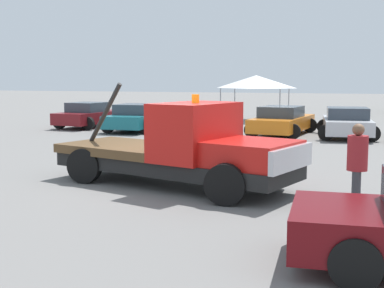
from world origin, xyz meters
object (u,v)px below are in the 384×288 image
at_px(parked_car_teal, 138,118).
at_px(parked_car_charcoal, 198,119).
at_px(person_near_truck, 357,162).
at_px(parked_car_orange, 282,121).
at_px(parked_car_silver, 347,123).
at_px(canopy_tent_white, 256,82).
at_px(parked_car_maroon, 89,115).
at_px(tow_truck, 185,151).

height_order(parked_car_teal, parked_car_charcoal, same).
distance_m(person_near_truck, parked_car_teal, 17.48).
distance_m(parked_car_orange, parked_car_silver, 2.88).
bearing_deg(parked_car_teal, parked_car_charcoal, -89.35).
xyz_separation_m(person_near_truck, parked_car_charcoal, (-7.68, 13.90, -0.37)).
relative_size(person_near_truck, parked_car_charcoal, 0.37).
bearing_deg(canopy_tent_white, parked_car_charcoal, -98.83).
distance_m(parked_car_charcoal, parked_car_orange, 4.07).
xyz_separation_m(parked_car_orange, canopy_tent_white, (-2.85, 7.80, 1.73)).
distance_m(person_near_truck, canopy_tent_white, 22.72).
relative_size(parked_car_maroon, parked_car_orange, 0.86).
xyz_separation_m(person_near_truck, canopy_tent_white, (-6.47, 21.74, 1.36)).
height_order(person_near_truck, parked_car_charcoal, person_near_truck).
xyz_separation_m(tow_truck, parked_car_orange, (0.36, 12.61, -0.25)).
xyz_separation_m(parked_car_teal, parked_car_orange, (7.19, 0.20, 0.00)).
bearing_deg(tow_truck, parked_car_teal, 135.43).
bearing_deg(canopy_tent_white, parked_car_teal, -118.47).
bearing_deg(parked_car_teal, canopy_tent_white, -30.68).
xyz_separation_m(tow_truck, person_near_truck, (3.98, -1.33, 0.12)).
relative_size(parked_car_charcoal, parked_car_silver, 1.03).
relative_size(tow_truck, parked_car_charcoal, 1.40).
height_order(parked_car_teal, canopy_tent_white, canopy_tent_white).
xyz_separation_m(person_near_truck, parked_car_teal, (-10.81, 13.74, -0.37)).
bearing_deg(parked_car_orange, canopy_tent_white, 26.64).
bearing_deg(person_near_truck, parked_car_charcoal, -58.65).
height_order(parked_car_charcoal, parked_car_silver, same).
height_order(parked_car_maroon, parked_car_orange, same).
relative_size(parked_car_teal, parked_car_charcoal, 1.00).
relative_size(person_near_truck, parked_car_silver, 0.38).
bearing_deg(parked_car_teal, parked_car_orange, -90.60).
distance_m(parked_car_teal, parked_car_charcoal, 3.13).
bearing_deg(parked_car_maroon, parked_car_charcoal, -89.76).
relative_size(tow_truck, parked_car_orange, 1.30).
relative_size(person_near_truck, parked_car_teal, 0.37).
height_order(parked_car_orange, parked_car_silver, same).
distance_m(parked_car_teal, canopy_tent_white, 9.27).
relative_size(parked_car_charcoal, canopy_tent_white, 1.32).
relative_size(parked_car_teal, parked_car_orange, 0.93).
bearing_deg(canopy_tent_white, tow_truck, -83.06).
xyz_separation_m(person_near_truck, parked_car_maroon, (-13.97, 14.54, -0.37)).
height_order(person_near_truck, parked_car_silver, person_near_truck).
height_order(parked_car_orange, canopy_tent_white, canopy_tent_white).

